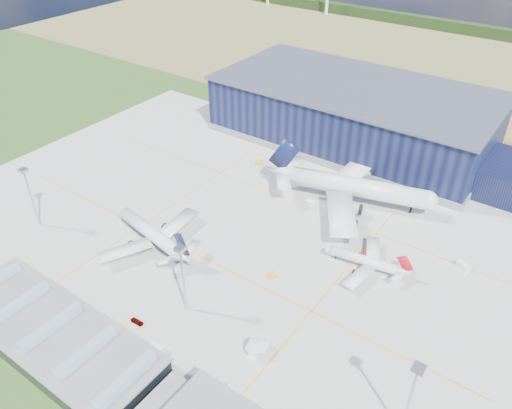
% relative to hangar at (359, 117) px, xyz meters
% --- Properties ---
extents(ground, '(600.00, 600.00, 0.00)m').
position_rel_hangar_xyz_m(ground, '(-2.81, -94.80, -11.62)').
color(ground, '#2F4C1C').
rests_on(ground, ground).
extents(apron, '(220.00, 160.00, 0.08)m').
position_rel_hangar_xyz_m(apron, '(-2.81, -84.80, -11.59)').
color(apron, '#A7A8A2').
rests_on(apron, ground).
extents(farmland, '(600.00, 220.00, 0.01)m').
position_rel_hangar_xyz_m(farmland, '(-2.81, 125.20, -11.62)').
color(farmland, olive).
rests_on(farmland, ground).
extents(treeline, '(600.00, 8.00, 8.00)m').
position_rel_hangar_xyz_m(treeline, '(-2.81, 205.20, -7.62)').
color(treeline, black).
rests_on(treeline, ground).
extents(hangar, '(145.00, 62.00, 26.10)m').
position_rel_hangar_xyz_m(hangar, '(0.00, 0.00, 0.00)').
color(hangar, black).
rests_on(hangar, ground).
extents(glass_concourse, '(78.00, 23.00, 8.60)m').
position_rel_hangar_xyz_m(glass_concourse, '(-9.26, -154.80, -7.93)').
color(glass_concourse, black).
rests_on(glass_concourse, ground).
extents(light_mast_west, '(2.60, 2.60, 23.00)m').
position_rel_hangar_xyz_m(light_mast_west, '(-62.81, -124.80, 3.82)').
color(light_mast_west, '#AFB1B6').
rests_on(light_mast_west, ground).
extents(light_mast_center, '(2.60, 2.60, 23.00)m').
position_rel_hangar_xyz_m(light_mast_center, '(7.19, -124.80, 3.82)').
color(light_mast_center, '#AFB1B6').
rests_on(light_mast_center, ground).
extents(light_mast_east, '(2.60, 2.60, 23.00)m').
position_rel_hangar_xyz_m(light_mast_east, '(72.19, -124.80, 3.82)').
color(light_mast_east, '#AFB1B6').
rests_on(light_mast_east, ground).
extents(airliner_navy, '(46.63, 45.92, 13.13)m').
position_rel_hangar_xyz_m(airliner_navy, '(-22.90, -108.72, -5.05)').
color(airliner_navy, white).
rests_on(airliner_navy, ground).
extents(airliner_red, '(32.34, 31.81, 9.36)m').
position_rel_hangar_xyz_m(airliner_red, '(40.83, -78.86, -6.94)').
color(airliner_red, white).
rests_on(airliner_red, ground).
extents(airliner_widebody, '(79.85, 78.86, 21.28)m').
position_rel_hangar_xyz_m(airliner_widebody, '(22.55, -46.91, -0.97)').
color(airliner_widebody, white).
rests_on(airliner_widebody, ground).
extents(gse_tug_b, '(2.88, 3.27, 1.19)m').
position_rel_hangar_xyz_m(gse_tug_b, '(19.76, -99.19, -11.02)').
color(gse_tug_b, yellow).
rests_on(gse_tug_b, ground).
extents(gse_van_a, '(6.50, 3.83, 2.66)m').
position_rel_hangar_xyz_m(gse_van_a, '(36.73, -140.80, -10.29)').
color(gse_van_a, white).
rests_on(gse_van_a, ground).
extents(gse_van_b, '(5.13, 4.26, 2.15)m').
position_rel_hangar_xyz_m(gse_van_b, '(67.26, -61.24, -10.54)').
color(gse_van_b, white).
rests_on(gse_van_b, ground).
extents(gse_tug_c, '(3.04, 3.84, 1.47)m').
position_rel_hangar_xyz_m(gse_tug_c, '(-24.25, -44.05, -10.88)').
color(gse_tug_c, yellow).
rests_on(gse_tug_c, ground).
extents(gse_cart_b, '(3.72, 2.84, 1.45)m').
position_rel_hangar_xyz_m(gse_cart_b, '(9.31, -57.60, -10.89)').
color(gse_cart_b, white).
rests_on(gse_cart_b, ground).
extents(gse_van_c, '(4.96, 3.25, 2.19)m').
position_rel_hangar_xyz_m(gse_van_c, '(11.07, -140.80, -10.52)').
color(gse_van_c, white).
rests_on(gse_van_c, ground).
extents(airstair, '(3.95, 5.98, 3.56)m').
position_rel_hangar_xyz_m(airstair, '(33.09, -125.71, -9.84)').
color(airstair, white).
rests_on(airstair, ground).
extents(car_a, '(4.04, 1.83, 1.35)m').
position_rel_hangar_xyz_m(car_a, '(-0.41, -136.91, -10.94)').
color(car_a, '#99999E').
rests_on(car_a, ground).
extents(car_b, '(3.36, 1.47, 1.07)m').
position_rel_hangar_xyz_m(car_b, '(3.89, -142.80, -11.08)').
color(car_b, '#99999E').
rests_on(car_b, ground).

